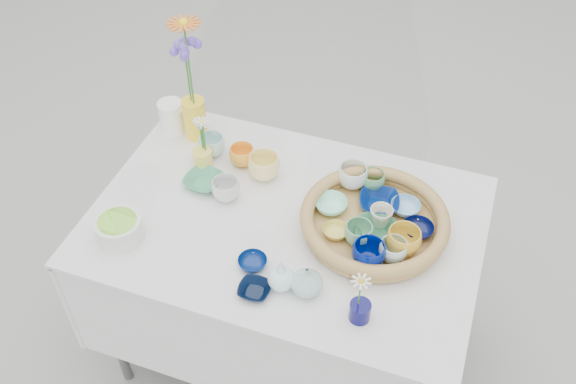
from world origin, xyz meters
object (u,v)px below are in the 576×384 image
(display_table, at_px, (286,346))
(bud_vase_seafoam, at_px, (307,280))
(wicker_tray, at_px, (374,222))
(tall_vase_yellow, at_px, (195,118))

(display_table, distance_m, bud_vase_seafoam, 0.87)
(wicker_tray, bearing_deg, display_table, -169.88)
(display_table, height_order, wicker_tray, wicker_tray)
(display_table, xyz_separation_m, wicker_tray, (0.28, 0.05, 0.80))
(wicker_tray, xyz_separation_m, tall_vase_yellow, (-0.74, 0.24, 0.04))
(bud_vase_seafoam, height_order, tall_vase_yellow, tall_vase_yellow)
(bud_vase_seafoam, bearing_deg, wicker_tray, 67.37)
(bud_vase_seafoam, bearing_deg, tall_vase_yellow, 138.55)
(bud_vase_seafoam, relative_size, tall_vase_yellow, 0.63)
(tall_vase_yellow, bearing_deg, wicker_tray, -18.02)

